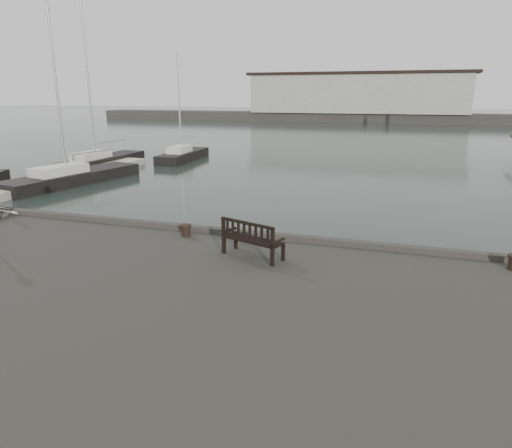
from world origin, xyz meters
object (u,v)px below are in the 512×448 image
at_px(yacht_b, 100,164).
at_px(yacht_c, 73,180).
at_px(bench, 252,246).
at_px(bollard_left, 186,230).
at_px(yacht_d, 183,158).

relative_size(yacht_b, yacht_c, 1.00).
xyz_separation_m(bench, yacht_b, (-20.92, 21.50, -1.65)).
relative_size(bollard_left, yacht_d, 0.04).
height_order(yacht_b, yacht_c, yacht_c).
xyz_separation_m(yacht_c, yacht_d, (1.97, 12.96, -0.01)).
height_order(bench, bollard_left, bench).
bearing_deg(yacht_d, yacht_c, -102.21).
bearing_deg(bench, bollard_left, 175.04).
bearing_deg(yacht_c, yacht_b, 123.40).
bearing_deg(yacht_d, yacht_b, -134.28).
height_order(yacht_c, yacht_d, yacht_c).
distance_m(bollard_left, yacht_b, 27.34).
relative_size(bollard_left, yacht_c, 0.03).
distance_m(bench, bollard_left, 2.93).
bearing_deg(yacht_d, bollard_left, -66.68).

